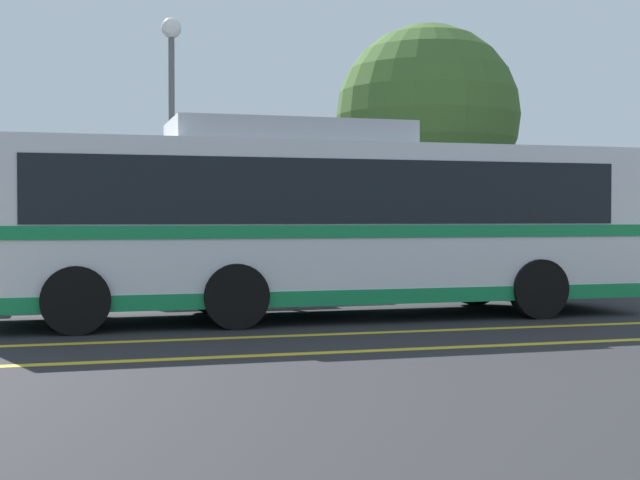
{
  "coord_description": "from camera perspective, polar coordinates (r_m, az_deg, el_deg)",
  "views": [
    {
      "loc": [
        -4.33,
        -14.55,
        1.69
      ],
      "look_at": [
        -0.3,
        -0.0,
        1.31
      ],
      "focal_mm": 50.0,
      "sensor_mm": 36.0,
      "label": 1
    }
  ],
  "objects": [
    {
      "name": "parked_car_2",
      "position": [
        18.33,
        -4.76,
        -1.72
      ],
      "size": [
        4.55,
        2.14,
        1.32
      ],
      "rotation": [
        0.0,
        0.0,
        -1.52
      ],
      "color": "navy",
      "rests_on": "ground_plane"
    },
    {
      "name": "lane_strip_0",
      "position": [
        13.1,
        2.58,
        -5.98
      ],
      "size": [
        31.18,
        0.2,
        0.01
      ],
      "primitive_type": "cube",
      "rotation": [
        0.0,
        0.0,
        1.57
      ],
      "color": "gold",
      "rests_on": "ground_plane"
    },
    {
      "name": "transit_bus",
      "position": [
        15.1,
        -0.06,
        1.34
      ],
      "size": [
        11.52,
        2.79,
        3.28
      ],
      "rotation": [
        0.0,
        0.0,
        -1.56
      ],
      "color": "white",
      "rests_on": "ground_plane"
    },
    {
      "name": "ground_plane",
      "position": [
        15.28,
        1.07,
        -4.93
      ],
      "size": [
        220.0,
        220.0,
        0.0
      ],
      "primitive_type": "plane",
      "color": "#262628"
    },
    {
      "name": "lane_strip_1",
      "position": [
        11.54,
        5.18,
        -6.99
      ],
      "size": [
        31.18,
        0.2,
        0.01
      ],
      "primitive_type": "cube",
      "rotation": [
        0.0,
        0.0,
        1.57
      ],
      "color": "gold",
      "rests_on": "ground_plane"
    },
    {
      "name": "curb_strip",
      "position": [
        19.96,
        -3.79,
        -3.22
      ],
      "size": [
        39.18,
        0.36,
        0.15
      ],
      "primitive_type": "cube",
      "color": "#99999E",
      "rests_on": "ground_plane"
    },
    {
      "name": "parked_car_3",
      "position": [
        20.49,
        11.67,
        -1.35
      ],
      "size": [
        4.78,
        2.03,
        1.39
      ],
      "rotation": [
        0.0,
        0.0,
        -1.61
      ],
      "color": "black",
      "rests_on": "ground_plane"
    },
    {
      "name": "street_lamp",
      "position": [
        20.77,
        -9.48,
        8.78
      ],
      "size": [
        0.46,
        0.46,
        6.24
      ],
      "color": "#59595E",
      "rests_on": "ground_plane"
    },
    {
      "name": "tree_0",
      "position": [
        23.73,
        6.91,
        7.85
      ],
      "size": [
        4.79,
        4.79,
        6.75
      ],
      "color": "#513823",
      "rests_on": "ground_plane"
    }
  ]
}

